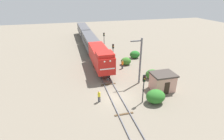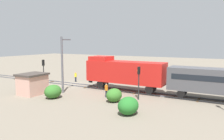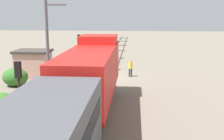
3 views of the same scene
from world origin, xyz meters
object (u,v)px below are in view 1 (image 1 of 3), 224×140
at_px(locomotive, 101,57).
at_px(traffic_signal_near, 144,84).
at_px(worker_by_signal, 122,64).
at_px(traffic_signal_far, 104,38).
at_px(worker_near_track, 99,96).
at_px(catenary_mast, 140,60).
at_px(passenger_car_trailing, 83,30).
at_px(relay_hut, 163,82).
at_px(passenger_car_leading, 90,41).
at_px(traffic_signal_mid, 113,50).

xyz_separation_m(locomotive, traffic_signal_near, (3.20, -12.10, 0.10)).
bearing_deg(worker_by_signal, traffic_signal_far, 135.41).
relative_size(locomotive, traffic_signal_near, 2.81).
height_order(locomotive, traffic_signal_near, locomotive).
height_order(worker_near_track, catenary_mast, catenary_mast).
bearing_deg(worker_near_track, locomotive, -74.28).
height_order(passenger_car_trailing, catenary_mast, catenary_mast).
bearing_deg(passenger_car_trailing, relay_hut, -78.72).
relative_size(worker_near_track, worker_by_signal, 1.00).
distance_m(locomotive, worker_near_track, 10.80).
height_order(passenger_car_trailing, relay_hut, passenger_car_trailing).
bearing_deg(worker_near_track, passenger_car_trailing, -64.85).
bearing_deg(passenger_car_trailing, traffic_signal_near, -85.43).
height_order(passenger_car_leading, traffic_signal_mid, traffic_signal_mid).
distance_m(passenger_car_trailing, traffic_signal_far, 15.29).
distance_m(passenger_car_leading, traffic_signal_mid, 10.33).
xyz_separation_m(worker_by_signal, catenary_mast, (0.73, -6.33, 3.01)).
bearing_deg(passenger_car_leading, traffic_signal_near, -82.83).
height_order(traffic_signal_near, catenary_mast, catenary_mast).
xyz_separation_m(passenger_car_leading, catenary_mast, (4.93, -20.04, 1.48)).
bearing_deg(catenary_mast, worker_by_signal, 96.62).
bearing_deg(traffic_signal_far, traffic_signal_near, -90.91).
bearing_deg(worker_by_signal, traffic_signal_near, -52.01).
bearing_deg(catenary_mast, relay_hut, -49.02).
height_order(worker_by_signal, relay_hut, relay_hut).
relative_size(locomotive, catenary_mast, 1.54).
relative_size(passenger_car_leading, worker_near_track, 8.24).
bearing_deg(locomotive, worker_by_signal, -5.06).
xyz_separation_m(passenger_car_leading, relay_hut, (7.50, -22.99, -1.13)).
bearing_deg(traffic_signal_mid, passenger_car_leading, 109.22).
bearing_deg(locomotive, worker_near_track, -103.01).
height_order(traffic_signal_far, catenary_mast, catenary_mast).
xyz_separation_m(traffic_signal_mid, relay_hut, (4.10, -13.24, -1.36)).
bearing_deg(relay_hut, locomotive, 127.84).
relative_size(worker_near_track, catenary_mast, 0.23).
bearing_deg(traffic_signal_near, traffic_signal_mid, 89.27).
bearing_deg(catenary_mast, passenger_car_trailing, 98.11).
relative_size(passenger_car_leading, relay_hut, 4.00).
xyz_separation_m(traffic_signal_near, traffic_signal_far, (0.40, 25.18, 0.16)).
bearing_deg(traffic_signal_mid, traffic_signal_near, -90.73).
bearing_deg(worker_near_track, catenary_mast, -124.62).
distance_m(passenger_car_trailing, traffic_signal_mid, 24.59).
bearing_deg(traffic_signal_mid, catenary_mast, -81.51).
distance_m(catenary_mast, relay_hut, 4.70).
bearing_deg(catenary_mast, locomotive, 126.36).
height_order(locomotive, passenger_car_leading, locomotive).
relative_size(passenger_car_leading, catenary_mast, 1.86).
distance_m(passenger_car_trailing, worker_near_track, 38.42).
bearing_deg(worker_near_track, relay_hut, -147.06).
bearing_deg(locomotive, traffic_signal_near, -75.18).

